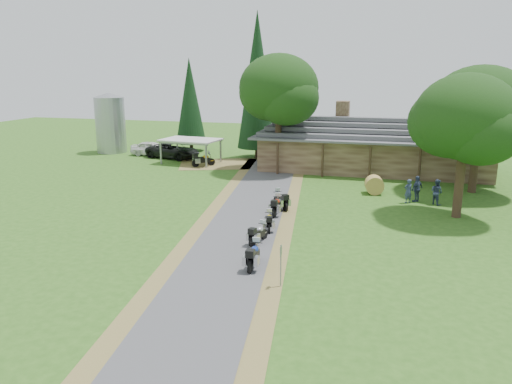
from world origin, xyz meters
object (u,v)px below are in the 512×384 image
(hay_bale, at_px, (374,185))
(motorcycle_row_b, at_px, (258,233))
(carport, at_px, (191,151))
(motorcycle_row_e, at_px, (281,199))
(silo, at_px, (110,123))
(motorcycle_row_a, at_px, (254,254))
(lodge, at_px, (373,143))
(car_white_sedan, at_px, (152,147))
(car_dark_suv, at_px, (173,147))
(motorcycle_row_d, at_px, (276,205))
(motorcycle_row_c, at_px, (269,221))
(motorcycle_carport_a, at_px, (203,159))

(hay_bale, bearing_deg, motorcycle_row_b, -112.99)
(carport, distance_m, motorcycle_row_e, 18.57)
(silo, xyz_separation_m, motorcycle_row_a, (24.57, -28.16, -2.66))
(lodge, distance_m, carport, 17.63)
(car_white_sedan, distance_m, motorcycle_row_a, 33.25)
(car_white_sedan, relative_size, motorcycle_row_b, 3.46)
(car_dark_suv, xyz_separation_m, motorcycle_row_d, (15.26, -17.55, -0.56))
(motorcycle_row_a, relative_size, motorcycle_row_b, 1.11)
(motorcycle_row_e, bearing_deg, motorcycle_row_c, 147.79)
(carport, distance_m, hay_bale, 19.83)
(motorcycle_row_d, xyz_separation_m, motorcycle_carport_a, (-10.52, 14.10, 0.07))
(motorcycle_row_b, height_order, motorcycle_row_d, motorcycle_row_d)
(motorcycle_row_a, xyz_separation_m, motorcycle_row_d, (-0.99, 8.83, 0.01))
(lodge, xyz_separation_m, motorcycle_row_c, (-4.86, -20.07, -1.88))
(carport, bearing_deg, motorcycle_row_b, -52.57)
(lodge, height_order, car_dark_suv, lodge)
(silo, relative_size, motorcycle_row_d, 3.49)
(silo, height_order, carport, silo)
(motorcycle_row_b, bearing_deg, lodge, 1.27)
(silo, distance_m, motorcycle_row_d, 30.60)
(silo, xyz_separation_m, motorcycle_row_d, (23.58, -19.33, -2.66))
(silo, height_order, car_white_sedan, silo)
(motorcycle_row_b, xyz_separation_m, motorcycle_row_e, (-0.37, 7.03, 0.06))
(motorcycle_carport_a, bearing_deg, lodge, -34.65)
(car_white_sedan, xyz_separation_m, motorcycle_row_c, (18.44, -21.57, -0.41))
(lodge, bearing_deg, car_white_sedan, 176.31)
(car_white_sedan, height_order, hay_bale, car_white_sedan)
(silo, relative_size, motorcycle_row_c, 3.97)
(carport, height_order, motorcycle_row_b, carport)
(silo, relative_size, carport, 1.19)
(car_white_sedan, xyz_separation_m, hay_bale, (23.92, -10.98, -0.30))
(motorcycle_row_c, xyz_separation_m, motorcycle_row_d, (-0.33, 3.18, 0.08))
(silo, relative_size, hay_bale, 4.87)
(motorcycle_row_c, distance_m, motorcycle_row_d, 3.20)
(motorcycle_row_a, bearing_deg, motorcycle_row_e, 2.69)
(lodge, relative_size, motorcycle_row_d, 11.31)
(motorcycle_row_a, distance_m, motorcycle_row_c, 5.69)
(motorcycle_row_d, relative_size, motorcycle_carport_a, 0.90)
(lodge, xyz_separation_m, carport, (-17.52, -1.47, -1.25))
(motorcycle_row_b, bearing_deg, motorcycle_row_a, -154.94)
(motorcycle_row_b, distance_m, motorcycle_carport_a, 22.42)
(motorcycle_row_a, bearing_deg, motorcycle_row_b, 8.46)
(silo, height_order, motorcycle_row_c, silo)
(car_dark_suv, distance_m, motorcycle_row_b, 27.85)
(motorcycle_row_d, bearing_deg, motorcycle_row_b, -179.51)
(motorcycle_row_a, height_order, motorcycle_row_d, motorcycle_row_d)
(carport, distance_m, motorcycle_row_a, 27.67)
(car_white_sedan, height_order, motorcycle_row_d, car_white_sedan)
(car_white_sedan, bearing_deg, motorcycle_row_b, -142.79)
(motorcycle_row_b, relative_size, motorcycle_row_c, 1.02)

